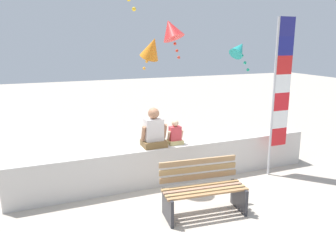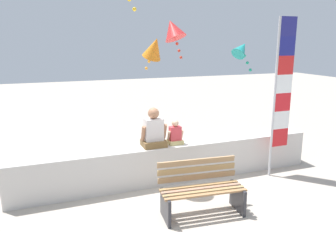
{
  "view_description": "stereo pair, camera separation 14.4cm",
  "coord_description": "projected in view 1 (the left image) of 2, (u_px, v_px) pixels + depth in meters",
  "views": [
    {
      "loc": [
        -2.44,
        -4.85,
        2.84
      ],
      "look_at": [
        -0.08,
        1.07,
        1.38
      ],
      "focal_mm": 34.88,
      "sensor_mm": 36.0,
      "label": 1
    },
    {
      "loc": [
        -2.3,
        -4.9,
        2.84
      ],
      "look_at": [
        -0.08,
        1.07,
        1.38
      ],
      "focal_mm": 34.88,
      "sensor_mm": 36.0,
      "label": 2
    }
  ],
  "objects": [
    {
      "name": "ground_plane",
      "position": [
        194.0,
        202.0,
        5.9
      ],
      "size": [
        40.0,
        40.0,
        0.0
      ],
      "primitive_type": "plane",
      "color": "#AFA394"
    },
    {
      "name": "seawall_ledge",
      "position": [
        171.0,
        162.0,
        6.79
      ],
      "size": [
        6.38,
        0.5,
        0.78
      ],
      "primitive_type": "cube",
      "color": "beige",
      "rests_on": "ground"
    },
    {
      "name": "park_bench",
      "position": [
        203.0,
        190.0,
        5.47
      ],
      "size": [
        1.45,
        0.74,
        0.88
      ],
      "color": "#9E7149",
      "rests_on": "ground"
    },
    {
      "name": "person_adult",
      "position": [
        154.0,
        132.0,
        6.49
      ],
      "size": [
        0.52,
        0.38,
        0.79
      ],
      "color": "brown",
      "rests_on": "seawall_ledge"
    },
    {
      "name": "person_child",
      "position": [
        175.0,
        134.0,
        6.68
      ],
      "size": [
        0.33,
        0.25,
        0.51
      ],
      "color": "tan",
      "rests_on": "seawall_ledge"
    },
    {
      "name": "flag_banner",
      "position": [
        280.0,
        89.0,
        6.79
      ],
      "size": [
        0.44,
        0.05,
        3.33
      ],
      "color": "#B7B7BC",
      "rests_on": "ground"
    },
    {
      "name": "kite_orange",
      "position": [
        152.0,
        48.0,
        8.99
      ],
      "size": [
        0.79,
        0.89,
        0.95
      ],
      "color": "orange"
    },
    {
      "name": "kite_teal",
      "position": [
        239.0,
        49.0,
        8.67
      ],
      "size": [
        0.67,
        0.61,
        0.86
      ],
      "color": "teal"
    },
    {
      "name": "kite_red",
      "position": [
        171.0,
        30.0,
        8.3
      ],
      "size": [
        0.88,
        0.91,
        1.1
      ],
      "color": "red"
    }
  ]
}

